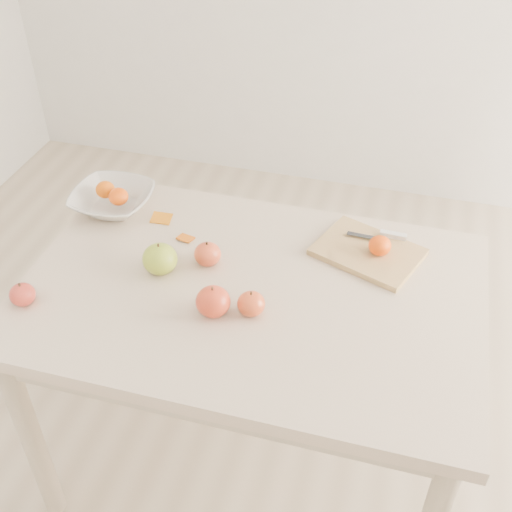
# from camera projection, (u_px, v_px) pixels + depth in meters

# --- Properties ---
(ground) EXTENTS (3.50, 3.50, 0.00)m
(ground) POSITION_uv_depth(u_px,v_px,m) (252.00, 455.00, 2.15)
(ground) COLOR #C6B293
(ground) RESTS_ON ground
(table) EXTENTS (1.20, 0.80, 0.75)m
(table) POSITION_uv_depth(u_px,v_px,m) (251.00, 315.00, 1.74)
(table) COLOR beige
(table) RESTS_ON ground
(cutting_board) EXTENTS (0.33, 0.29, 0.02)m
(cutting_board) POSITION_uv_depth(u_px,v_px,m) (368.00, 252.00, 1.78)
(cutting_board) COLOR tan
(cutting_board) RESTS_ON table
(board_tangerine) EXTENTS (0.06, 0.06, 0.05)m
(board_tangerine) POSITION_uv_depth(u_px,v_px,m) (380.00, 246.00, 1.74)
(board_tangerine) COLOR #E54C08
(board_tangerine) RESTS_ON cutting_board
(fruit_bowl) EXTENTS (0.24, 0.24, 0.06)m
(fruit_bowl) POSITION_uv_depth(u_px,v_px,m) (113.00, 200.00, 1.94)
(fruit_bowl) COLOR silver
(fruit_bowl) RESTS_ON table
(bowl_tangerine_near) EXTENTS (0.06, 0.06, 0.05)m
(bowl_tangerine_near) POSITION_uv_depth(u_px,v_px,m) (105.00, 190.00, 1.94)
(bowl_tangerine_near) COLOR #D26007
(bowl_tangerine_near) RESTS_ON fruit_bowl
(bowl_tangerine_far) EXTENTS (0.06, 0.06, 0.05)m
(bowl_tangerine_far) POSITION_uv_depth(u_px,v_px,m) (118.00, 197.00, 1.91)
(bowl_tangerine_far) COLOR #D23E07
(bowl_tangerine_far) RESTS_ON fruit_bowl
(orange_peel_a) EXTENTS (0.06, 0.05, 0.01)m
(orange_peel_a) POSITION_uv_depth(u_px,v_px,m) (162.00, 219.00, 1.91)
(orange_peel_a) COLOR #CB6E0E
(orange_peel_a) RESTS_ON table
(orange_peel_b) EXTENTS (0.05, 0.04, 0.01)m
(orange_peel_b) POSITION_uv_depth(u_px,v_px,m) (186.00, 239.00, 1.84)
(orange_peel_b) COLOR #C95C0E
(orange_peel_b) RESTS_ON table
(paring_knife) EXTENTS (0.17, 0.05, 0.01)m
(paring_knife) POSITION_uv_depth(u_px,v_px,m) (388.00, 235.00, 1.81)
(paring_knife) COLOR white
(paring_knife) RESTS_ON cutting_board
(apple_green) EXTENTS (0.09, 0.09, 0.08)m
(apple_green) POSITION_uv_depth(u_px,v_px,m) (160.00, 259.00, 1.70)
(apple_green) COLOR olive
(apple_green) RESTS_ON table
(apple_red_c) EXTENTS (0.09, 0.09, 0.08)m
(apple_red_c) POSITION_uv_depth(u_px,v_px,m) (213.00, 302.00, 1.58)
(apple_red_c) COLOR #A4291E
(apple_red_c) RESTS_ON table
(apple_red_b) EXTENTS (0.07, 0.07, 0.07)m
(apple_red_b) POSITION_uv_depth(u_px,v_px,m) (208.00, 254.00, 1.73)
(apple_red_b) COLOR maroon
(apple_red_b) RESTS_ON table
(apple_red_d) EXTENTS (0.07, 0.07, 0.06)m
(apple_red_d) POSITION_uv_depth(u_px,v_px,m) (22.00, 295.00, 1.61)
(apple_red_d) COLOR maroon
(apple_red_d) RESTS_ON table
(apple_red_e) EXTENTS (0.07, 0.07, 0.06)m
(apple_red_e) POSITION_uv_depth(u_px,v_px,m) (251.00, 304.00, 1.59)
(apple_red_e) COLOR #A42417
(apple_red_e) RESTS_ON table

